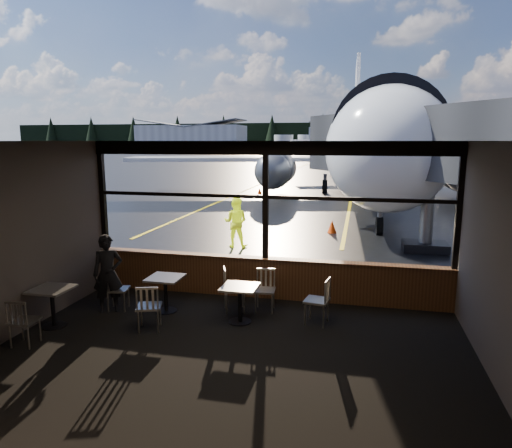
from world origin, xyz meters
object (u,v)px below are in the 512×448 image
(passenger, at_px, (108,274))
(cone_nose, at_px, (332,226))
(jet_bridge, at_px, (412,182))
(chair_near_n, at_px, (265,291))
(cafe_table_near, at_px, (240,304))
(chair_left_s, at_px, (24,321))
(cafe_table_mid, at_px, (166,294))
(chair_near_w, at_px, (235,289))
(chair_mid_w, at_px, (118,290))
(chair_mid_s, at_px, (149,307))
(airliner, at_px, (366,102))
(ground_crew, at_px, (236,222))
(chair_near_e, at_px, (317,301))
(cone_wing, at_px, (260,192))
(cafe_table_left, at_px, (53,308))

(passenger, bearing_deg, cone_nose, 37.20)
(jet_bridge, distance_m, chair_near_n, 7.41)
(cafe_table_near, distance_m, chair_left_s, 3.82)
(jet_bridge, xyz_separation_m, cafe_table_mid, (-5.43, -6.81, -1.85))
(cone_nose, bearing_deg, chair_near_w, -99.43)
(jet_bridge, relative_size, passenger, 6.27)
(chair_mid_w, bearing_deg, chair_left_s, -33.64)
(cafe_table_near, relative_size, cafe_table_mid, 0.99)
(chair_left_s, distance_m, passenger, 1.90)
(chair_near_w, height_order, chair_left_s, chair_near_w)
(cafe_table_near, height_order, chair_mid_s, chair_mid_s)
(chair_mid_w, bearing_deg, passenger, -60.67)
(airliner, relative_size, ground_crew, 23.24)
(chair_mid_s, bearing_deg, passenger, 132.54)
(chair_near_n, relative_size, cone_nose, 1.78)
(airliner, bearing_deg, chair_near_w, -99.57)
(cafe_table_mid, xyz_separation_m, chair_mid_w, (-1.02, -0.12, 0.06))
(cafe_table_near, bearing_deg, chair_mid_s, -154.91)
(chair_mid_w, bearing_deg, airliner, 154.10)
(chair_mid_w, relative_size, ground_crew, 0.52)
(chair_near_n, relative_size, ground_crew, 0.53)
(airliner, xyz_separation_m, chair_near_n, (-2.00, -21.60, -5.47))
(airliner, xyz_separation_m, ground_crew, (-4.16, -16.03, -5.08))
(chair_near_e, xyz_separation_m, chair_mid_s, (-3.02, -1.00, -0.01))
(chair_near_w, bearing_deg, jet_bridge, 126.90)
(chair_near_n, xyz_separation_m, chair_mid_s, (-1.90, -1.43, 0.02))
(chair_mid_w, xyz_separation_m, cone_wing, (-1.49, 20.49, -0.18))
(cone_nose, bearing_deg, ground_crew, -134.37)
(chair_near_n, height_order, cone_wing, chair_near_n)
(jet_bridge, xyz_separation_m, chair_mid_s, (-5.34, -7.75, -1.76))
(chair_near_e, bearing_deg, chair_near_n, 78.06)
(ground_crew, bearing_deg, jet_bridge, -173.15)
(airliner, relative_size, cafe_table_near, 52.09)
(jet_bridge, relative_size, chair_left_s, 11.73)
(cafe_table_left, relative_size, chair_near_w, 0.82)
(chair_near_e, bearing_deg, chair_near_w, 89.48)
(airliner, height_order, cone_wing, airliner)
(airliner, bearing_deg, passenger, -105.69)
(chair_left_s, height_order, passenger, passenger)
(passenger, distance_m, cone_wing, 20.67)
(chair_near_e, bearing_deg, jet_bridge, -9.63)
(cafe_table_left, bearing_deg, cone_wing, 91.96)
(cafe_table_near, distance_m, ground_crew, 6.55)
(cafe_table_near, relative_size, passenger, 0.46)
(chair_mid_s, relative_size, cone_wing, 1.81)
(jet_bridge, bearing_deg, ground_crew, -172.37)
(airliner, xyz_separation_m, chair_near_e, (-0.89, -22.04, -5.44))
(cafe_table_left, bearing_deg, chair_left_s, -86.85)
(chair_near_e, height_order, chair_mid_w, chair_near_e)
(chair_near_e, relative_size, cone_nose, 1.88)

